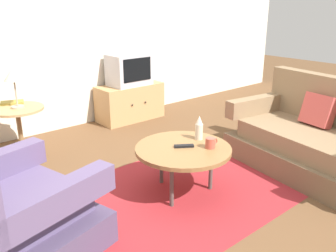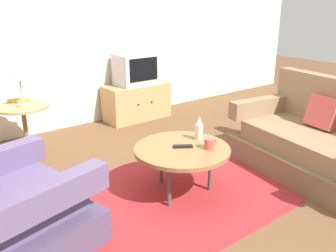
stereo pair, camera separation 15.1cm
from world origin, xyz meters
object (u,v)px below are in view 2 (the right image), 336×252
(table_lamp, at_px, (19,75))
(armchair, at_px, (5,212))
(television, at_px, (136,69))
(vase, at_px, (199,129))
(tv_remote_dark, at_px, (183,146))
(couch, at_px, (316,144))
(tv_stand, at_px, (137,102))
(coffee_table, at_px, (182,151))
(book, at_px, (19,101))
(side_table, at_px, (24,119))
(mug, at_px, (209,144))

(table_lamp, bearing_deg, armchair, -111.57)
(television, bearing_deg, vase, -107.23)
(armchair, height_order, table_lamp, table_lamp)
(table_lamp, height_order, tv_remote_dark, table_lamp)
(couch, relative_size, vase, 7.44)
(armchair, distance_m, tv_stand, 3.02)
(coffee_table, bearing_deg, table_lamp, 115.04)
(television, height_order, book, television)
(armchair, relative_size, table_lamp, 2.61)
(television, bearing_deg, tv_stand, 90.00)
(tv_remote_dark, xyz_separation_m, book, (-0.80, 1.92, 0.13))
(television, xyz_separation_m, tv_remote_dark, (-0.85, -2.04, -0.28))
(armchair, bearing_deg, tv_remote_dark, 72.59)
(tv_stand, bearing_deg, armchair, -139.57)
(tv_stand, height_order, tv_remote_dark, tv_stand)
(television, height_order, table_lamp, table_lamp)
(television, distance_m, table_lamp, 1.70)
(tv_stand, relative_size, table_lamp, 2.20)
(tv_remote_dark, distance_m, book, 2.08)
(side_table, height_order, vase, vase)
(vase, distance_m, mug, 0.23)
(book, bearing_deg, coffee_table, -49.06)
(couch, height_order, vase, couch)
(couch, distance_m, television, 2.60)
(book, bearing_deg, tv_remote_dark, -48.82)
(coffee_table, distance_m, television, 2.23)
(coffee_table, bearing_deg, armchair, 176.55)
(coffee_table, relative_size, tv_remote_dark, 5.05)
(armchair, xyz_separation_m, table_lamp, (0.64, 1.62, 0.58))
(side_table, bearing_deg, armchair, -111.20)
(armchair, xyz_separation_m, mug, (1.61, -0.25, 0.17))
(tv_remote_dark, bearing_deg, television, 101.20)
(tv_remote_dark, bearing_deg, tv_stand, 101.27)
(television, xyz_separation_m, table_lamp, (-1.66, -0.33, 0.17))
(armchair, height_order, vase, armchair)
(armchair, bearing_deg, television, 116.37)
(table_lamp, distance_m, book, 0.38)
(armchair, bearing_deg, coffee_table, 72.58)
(mug, bearing_deg, couch, -16.24)
(couch, relative_size, side_table, 2.99)
(armchair, relative_size, book, 4.06)
(tv_stand, height_order, mug, mug)
(mug, distance_m, book, 2.29)
(vase, xyz_separation_m, mug, (-0.07, -0.21, -0.06))
(television, relative_size, mug, 4.24)
(coffee_table, bearing_deg, tv_stand, 67.24)
(table_lamp, bearing_deg, vase, -57.87)
(book, bearing_deg, couch, -30.29)
(coffee_table, bearing_deg, side_table, 115.26)
(tv_stand, height_order, vase, vase)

